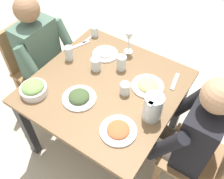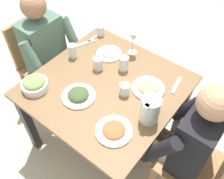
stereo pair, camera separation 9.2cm
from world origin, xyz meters
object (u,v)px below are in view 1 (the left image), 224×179
diner_far (48,60)px  plate_yoghurt (105,53)px  plate_rice_curry (118,130)px  water_glass_far_right (125,89)px  chair_near (208,160)px  chair_far (34,63)px  water_glass_near_right (69,53)px  water_pitcher (153,107)px  diner_near (184,134)px  water_glass_center (96,64)px  dining_table (106,95)px  water_glass_by_pitcher (122,63)px  salad_bowl (33,89)px  wine_glass (129,37)px  plate_fries (148,85)px  plate_dolmas (79,97)px  water_glass_near_left (95,31)px

diner_far → plate_yoghurt: diner_far is taller
plate_rice_curry → water_glass_far_right: 0.31m
chair_near → chair_far: size_ratio=1.00×
chair_far → plate_yoghurt: (0.23, -0.62, 0.25)m
water_glass_near_right → plate_rice_curry: bearing=-117.1°
chair_far → water_pitcher: bearing=-94.4°
diner_near → water_glass_center: (0.10, 0.76, 0.14)m
dining_table → water_glass_by_pitcher: (0.20, -0.00, 0.16)m
dining_table → diner_far: size_ratio=0.86×
water_pitcher → salad_bowl: 0.80m
water_glass_center → chair_far: bearing=95.4°
plate_yoghurt → water_glass_far_right: water_glass_far_right is taller
diner_near → wine_glass: (0.40, 0.66, 0.23)m
plate_fries → water_pitcher: bearing=-146.4°
dining_table → plate_dolmas: bearing=159.0°
dining_table → water_pitcher: (-0.06, -0.39, 0.20)m
water_glass_center → plate_yoghurt: bearing=11.4°
plate_dolmas → water_glass_near_right: (0.27, 0.31, 0.04)m
wine_glass → water_glass_by_pitcher: bearing=-163.0°
chair_near → plate_yoghurt: chair_near is taller
chair_near → water_glass_near_right: bearing=86.3°
diner_far → plate_fries: size_ratio=5.08×
plate_fries → wine_glass: size_ratio=1.15×
chair_near → water_glass_center: (0.10, 0.96, 0.28)m
chair_far → wine_glass: bearing=-64.3°
salad_bowl → plate_dolmas: salad_bowl is taller
plate_yoghurt → chair_near: bearing=-105.1°
water_glass_by_pitcher → water_glass_near_right: (-0.13, 0.39, -0.00)m
diner_near → water_glass_center: size_ratio=11.89×
plate_rice_curry → wine_glass: wine_glass is taller
chair_near → water_pitcher: (-0.06, 0.42, 0.33)m
water_pitcher → plate_fries: 0.26m
diner_near → plate_rice_curry: size_ratio=5.09×
plate_rice_curry → salad_bowl: bearing=95.3°
chair_near → water_glass_near_right: (0.08, 1.20, 0.29)m
chair_far → salad_bowl: size_ratio=4.71×
water_pitcher → plate_dolmas: size_ratio=0.84×
water_glass_near_right → water_glass_far_right: water_glass_near_right is taller
water_glass_near_left → diner_near: bearing=-112.8°
plate_yoghurt → water_glass_center: size_ratio=2.07×
water_glass_by_pitcher → water_glass_center: size_ratio=1.18×
water_pitcher → water_glass_far_right: (0.07, 0.24, -0.05)m
plate_rice_curry → water_glass_near_left: 0.96m
water_glass_near_right → salad_bowl: bearing=-176.3°
plate_fries → plate_dolmas: (-0.35, 0.33, 0.00)m
diner_far → water_glass_center: diner_far is taller
water_glass_far_right → plate_yoghurt: bearing=53.2°
water_pitcher → water_glass_near_left: size_ratio=2.22×
water_glass_far_right → plate_rice_curry: bearing=-155.4°
dining_table → water_glass_by_pitcher: 0.26m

